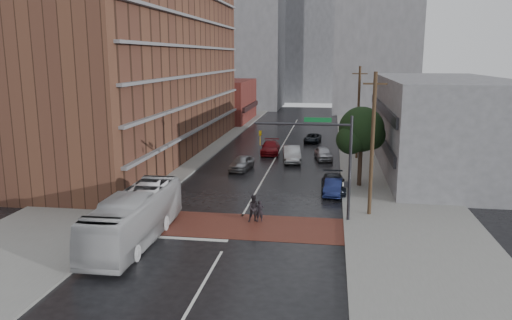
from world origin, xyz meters
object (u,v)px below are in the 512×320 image
at_px(car_travel_b, 292,154).
at_px(car_parked_mid, 333,184).
at_px(car_travel_c, 270,148).
at_px(car_parked_far, 323,153).
at_px(suv_travel, 313,138).
at_px(pedestrian_a, 260,211).
at_px(car_parked_near, 333,187).
at_px(transit_bus, 135,217).
at_px(car_travel_a, 242,163).
at_px(pedestrian_b, 254,209).

bearing_deg(car_travel_b, car_parked_mid, -76.69).
xyz_separation_m(car_travel_b, car_travel_c, (-2.79, 4.05, -0.10)).
bearing_deg(car_parked_far, suv_travel, 88.68).
distance_m(car_travel_c, suv_travel, 9.64).
distance_m(suv_travel, car_parked_far, 11.11).
bearing_deg(pedestrian_a, car_travel_c, 82.66).
xyz_separation_m(car_parked_near, car_parked_far, (-1.08, 13.94, 0.06)).
relative_size(car_travel_b, car_parked_near, 1.29).
bearing_deg(transit_bus, car_parked_near, 45.59).
bearing_deg(car_travel_a, car_parked_near, -32.41).
relative_size(car_travel_a, car_parked_near, 1.08).
bearing_deg(car_parked_mid, car_travel_c, 113.41).
distance_m(pedestrian_a, car_travel_a, 15.76).
bearing_deg(car_travel_b, transit_bus, -114.14).
xyz_separation_m(pedestrian_b, car_parked_far, (4.18, 21.68, -0.24)).
xyz_separation_m(transit_bus, car_parked_far, (10.72, 26.32, -0.83)).
bearing_deg(car_travel_c, pedestrian_b, -88.67).
bearing_deg(car_travel_b, car_parked_near, -77.91).
bearing_deg(pedestrian_b, car_parked_far, 61.69).
xyz_separation_m(car_travel_a, car_travel_c, (1.77, 8.71, 0.01)).
relative_size(car_travel_c, car_parked_mid, 1.04).
xyz_separation_m(pedestrian_a, suv_travel, (2.23, 32.47, -0.15)).
bearing_deg(car_travel_b, pedestrian_a, -98.96).
bearing_deg(car_travel_a, pedestrian_b, -68.28).
xyz_separation_m(suv_travel, car_parked_near, (2.68, -24.93, 0.07)).
bearing_deg(car_travel_c, suv_travel, 59.06).
distance_m(suv_travel, car_parked_near, 25.07).
bearing_deg(pedestrian_b, car_parked_near, 38.41).
distance_m(car_travel_c, car_parked_far, 6.57).
xyz_separation_m(pedestrian_a, car_travel_a, (-4.03, 15.24, -0.01)).
bearing_deg(pedestrian_b, car_travel_c, 77.13).
bearing_deg(suv_travel, car_parked_near, -77.87).
xyz_separation_m(suv_travel, car_parked_far, (1.60, -10.99, 0.13)).
bearing_deg(car_travel_b, suv_travel, 74.89).
distance_m(pedestrian_a, car_parked_mid, 9.67).
height_order(transit_bus, pedestrian_b, transit_bus).
distance_m(car_travel_c, car_parked_near, 17.90).
bearing_deg(pedestrian_b, car_travel_a, 86.02).
height_order(suv_travel, car_parked_far, car_parked_far).
xyz_separation_m(car_travel_b, car_parked_far, (3.30, 1.59, -0.13)).
relative_size(pedestrian_b, car_travel_c, 0.37).
bearing_deg(car_travel_a, car_parked_far, 46.78).
xyz_separation_m(transit_bus, car_parked_mid, (11.80, 13.17, -0.83)).
relative_size(pedestrian_b, suv_travel, 0.46).
distance_m(pedestrian_a, car_travel_c, 24.05).
relative_size(transit_bus, car_parked_mid, 2.28).
xyz_separation_m(car_travel_b, suv_travel, (1.70, 12.58, -0.26)).
bearing_deg(car_travel_a, transit_bus, -89.82).
xyz_separation_m(transit_bus, car_parked_near, (11.80, 12.38, -0.89)).
distance_m(transit_bus, car_parked_near, 17.13).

